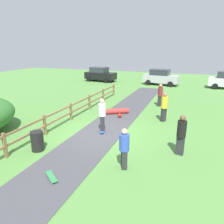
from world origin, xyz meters
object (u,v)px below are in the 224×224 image
skater_riding (102,114)px  bystander_black (181,133)px  bystander_yellow (164,106)px  parked_car_silver (161,77)px  parked_car_black (100,74)px  skateboard_loose (51,177)px  bystander_maroon (160,94)px  skater_fallen (117,111)px  bystander_blue (124,147)px  trash_bin (37,141)px

skater_riding → bystander_black: (4.12, -1.11, -0.07)m
bystander_black → bystander_yellow: 4.30m
bystander_black → parked_car_silver: size_ratio=0.41×
bystander_yellow → skater_riding: bearing=-133.7°
parked_car_black → skater_riding: bearing=-65.5°
skateboard_loose → bystander_maroon: (2.05, 11.11, 0.89)m
skater_fallen → bystander_black: 6.32m
bystander_black → parked_car_black: bearing=123.4°
skater_fallen → bystander_maroon: (2.41, 3.21, 0.78)m
skateboard_loose → bystander_blue: (2.17, 1.58, 0.80)m
bystander_blue → parked_car_black: parked_car_black is taller
bystander_yellow → parked_car_black: parked_car_black is taller
skateboard_loose → bystander_yellow: bearing=69.6°
parked_car_silver → skater_fallen: bearing=-94.2°
skateboard_loose → parked_car_black: size_ratio=0.17×
trash_bin → bystander_black: bystander_black is taller
skater_fallen → bystander_yellow: (3.19, -0.31, 0.82)m
skater_fallen → bystander_blue: bystander_blue is taller
skater_fallen → parked_car_black: (-7.20, 13.23, 0.76)m
bystander_yellow → skater_fallen: bearing=174.4°
skater_riding → bystander_maroon: size_ratio=1.04×
bystander_blue → parked_car_black: size_ratio=0.37×
skater_fallen → bystander_yellow: bearing=-5.6°
bystander_blue → bystander_maroon: bearing=90.7°
trash_bin → parked_car_black: (-5.67, 19.53, 0.51)m
skater_fallen → parked_car_black: bearing=118.6°
bystander_maroon → skateboard_loose: bearing=-100.5°
bystander_yellow → parked_car_black: (-10.39, 13.54, -0.06)m
skateboard_loose → parked_car_black: parked_car_black is taller
parked_car_black → skateboard_loose: bearing=-70.3°
trash_bin → skater_fallen: 6.49m
skateboard_loose → bystander_yellow: bystander_yellow is taller
bystander_black → parked_car_silver: bearing=101.1°
skater_riding → bystander_black: bearing=-15.1°
skater_fallen → bystander_black: (4.45, -4.42, 0.79)m
parked_car_black → parked_car_silver: bearing=0.0°
bystander_blue → skateboard_loose: bearing=-144.0°
skater_riding → skater_fallen: skater_riding is taller
skater_fallen → skateboard_loose: 7.91m
trash_bin → bystander_maroon: size_ratio=0.51×
bystander_blue → bystander_maroon: (-0.12, 9.53, 0.09)m
skater_riding → trash_bin: bearing=-121.8°
skater_riding → bystander_yellow: size_ratio=1.01×
skater_riding → bystander_blue: bearing=-53.7°
skater_riding → bystander_maroon: skater_riding is taller
bystander_blue → bystander_maroon: bystander_maroon is taller
skateboard_loose → bystander_blue: bearing=36.0°
trash_bin → bystander_maroon: 10.31m
skater_fallen → parked_car_black: parked_car_black is taller
trash_bin → skater_riding: bearing=58.2°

